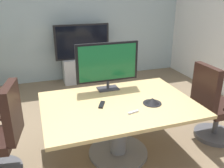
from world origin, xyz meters
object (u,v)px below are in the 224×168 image
object	(u,v)px
wall_display_unit	(83,63)
conference_phone	(152,101)
remote_control	(102,105)
conference_table	(119,116)
tv_monitor	(108,64)
office_chair_left	(0,140)
office_chair_right	(213,109)

from	to	relation	value
wall_display_unit	conference_phone	xyz separation A→B (m)	(0.23, -2.88, 0.31)
wall_display_unit	remote_control	distance (m)	2.77
conference_table	tv_monitor	bearing A→B (deg)	88.85
office_chair_left	conference_phone	xyz separation A→B (m)	(1.72, -0.19, 0.29)
tv_monitor	remote_control	distance (m)	0.62
office_chair_right	remote_control	world-z (taller)	office_chair_right
office_chair_right	remote_control	distance (m)	1.58
office_chair_right	tv_monitor	bearing A→B (deg)	68.48
office_chair_right	conference_phone	size ratio (longest dim) A/B	4.95
remote_control	conference_phone	bearing A→B (deg)	12.33
conference_table	wall_display_unit	size ratio (longest dim) A/B	1.37
remote_control	office_chair_left	bearing A→B (deg)	-155.84
conference_phone	remote_control	world-z (taller)	conference_phone
wall_display_unit	conference_phone	size ratio (longest dim) A/B	5.95
conference_table	office_chair_right	bearing A→B (deg)	-3.52
office_chair_left	remote_control	world-z (taller)	office_chair_left
office_chair_right	remote_control	bearing A→B (deg)	87.37
conference_table	remote_control	size ratio (longest dim) A/B	10.57
remote_control	office_chair_right	bearing A→B (deg)	23.28
office_chair_left	conference_phone	bearing A→B (deg)	93.48
remote_control	tv_monitor	bearing A→B (deg)	90.81
conference_phone	remote_control	bearing A→B (deg)	165.84
office_chair_right	wall_display_unit	size ratio (longest dim) A/B	0.83
conference_phone	office_chair_left	bearing A→B (deg)	173.60
office_chair_right	conference_phone	world-z (taller)	office_chair_right
tv_monitor	wall_display_unit	size ratio (longest dim) A/B	0.64
conference_phone	remote_control	size ratio (longest dim) A/B	1.29
wall_display_unit	remote_control	xyz separation A→B (m)	(-0.35, -2.73, 0.29)
office_chair_left	tv_monitor	size ratio (longest dim) A/B	1.30
office_chair_right	conference_phone	bearing A→B (deg)	94.06
conference_table	remote_control	xyz separation A→B (m)	(-0.21, 0.00, 0.19)
conference_table	remote_control	world-z (taller)	remote_control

